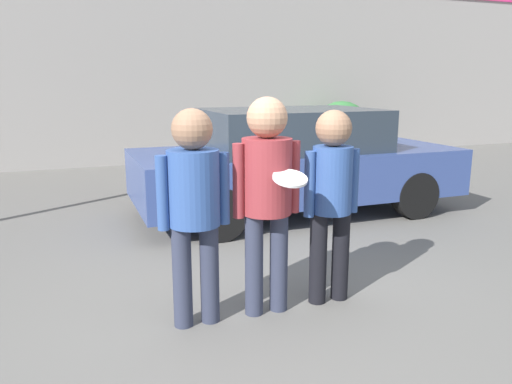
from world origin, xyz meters
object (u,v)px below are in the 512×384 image
at_px(person_left, 194,198).
at_px(shrub, 341,130).
at_px(person_middle_with_frisbee, 267,185).
at_px(parked_car_near, 295,162).
at_px(person_right, 332,191).

relative_size(person_left, shrub, 1.21).
bearing_deg(person_middle_with_frisbee, parked_car_near, 60.58).
distance_m(parked_car_near, shrub, 5.51).
height_order(person_left, parked_car_near, person_left).
bearing_deg(parked_car_near, person_left, -127.84).
bearing_deg(person_middle_with_frisbee, shrub, 55.63).
bearing_deg(person_right, parked_car_near, 70.43).
bearing_deg(person_left, person_middle_with_frisbee, -0.75).
xyz_separation_m(person_middle_with_frisbee, shrub, (4.93, 7.21, -0.38)).
bearing_deg(person_left, shrub, 52.50).
bearing_deg(person_right, shrub, 58.92).
relative_size(person_left, person_middle_with_frisbee, 0.96).
distance_m(person_right, shrub, 8.40).
distance_m(person_right, parked_car_near, 2.99).
bearing_deg(parked_car_near, person_middle_with_frisbee, -119.42).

